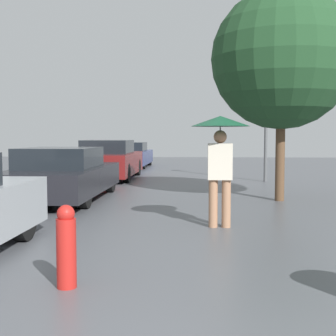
% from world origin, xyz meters
% --- Properties ---
extents(pedestrian, '(0.92, 0.92, 1.75)m').
position_xyz_m(pedestrian, '(0.18, 5.71, 1.35)').
color(pedestrian, '#9E7051').
rests_on(pedestrian, ground_plane).
extents(parked_car_second, '(1.82, 4.35, 1.18)m').
position_xyz_m(parked_car_second, '(-3.22, 8.74, 0.56)').
color(parked_car_second, black).
rests_on(parked_car_second, ground_plane).
extents(parked_car_third, '(1.76, 4.25, 1.30)m').
position_xyz_m(parked_car_third, '(-3.16, 13.93, 0.61)').
color(parked_car_third, maroon).
rests_on(parked_car_third, ground_plane).
extents(parked_car_farthest, '(1.87, 4.21, 1.15)m').
position_xyz_m(parked_car_farthest, '(-3.39, 19.76, 0.54)').
color(parked_car_farthest, navy).
rests_on(parked_car_farthest, ground_plane).
extents(tree, '(3.07, 3.07, 4.65)m').
position_xyz_m(tree, '(1.65, 8.84, 3.11)').
color(tree, brown).
rests_on(tree, ground_plane).
extents(street_lamp, '(0.37, 0.37, 4.16)m').
position_xyz_m(street_lamp, '(1.95, 13.18, 3.08)').
color(street_lamp, '#515456').
rests_on(street_lamp, ground_plane).
extents(fire_hydrant, '(0.19, 0.19, 0.79)m').
position_xyz_m(fire_hydrant, '(-1.40, 2.67, 0.39)').
color(fire_hydrant, '#B21E19').
rests_on(fire_hydrant, ground_plane).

